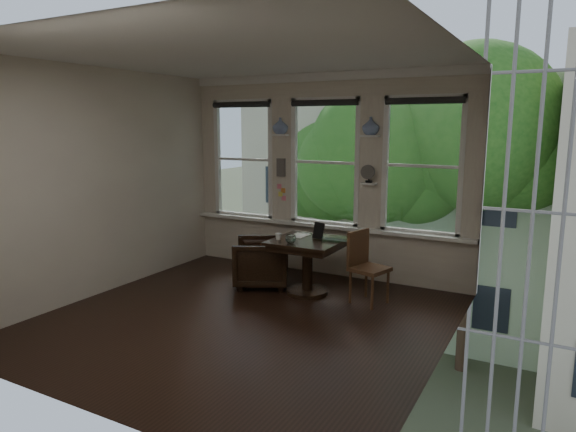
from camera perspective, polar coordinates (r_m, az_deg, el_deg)
The scene contains 25 objects.
ground at distance 6.17m, azimuth -4.81°, elevation -11.37°, with size 4.50×4.50×0.00m, color black.
ceiling at distance 5.79m, azimuth -5.27°, elevation 17.45°, with size 4.50×4.50×0.00m, color silver.
wall_back at distance 7.76m, azimuth 4.20°, elevation 4.49°, with size 4.50×4.50×0.00m, color beige.
wall_front at distance 4.13m, azimuth -22.49°, elevation -1.22°, with size 4.50×4.50×0.00m, color beige.
wall_left at distance 7.27m, azimuth -20.01°, elevation 3.54°, with size 4.50×4.50×0.00m, color beige.
wall_right at distance 4.93m, azimuth 17.34°, elevation 0.82°, with size 4.50×4.50×0.00m, color beige.
window_left at distance 8.44m, azimuth -4.84°, elevation 6.30°, with size 1.10×0.12×1.90m, color white, non-canonical shape.
window_center at distance 7.74m, azimuth 4.22°, elevation 5.97°, with size 1.10×0.12×1.90m, color white, non-canonical shape.
window_right at distance 7.27m, azimuth 14.74°, elevation 5.39°, with size 1.10×0.12×1.90m, color white, non-canonical shape.
shelf_left at distance 7.96m, azimuth -0.86°, elevation 8.99°, with size 0.26×0.16×0.03m, color white.
shelf_right at distance 7.36m, azimuth 9.15°, elevation 8.77°, with size 0.26×0.16×0.03m, color white.
intercom at distance 8.01m, azimuth -0.74°, elevation 5.42°, with size 0.14×0.06×0.28m, color #59544F.
sticky_notes at distance 8.05m, azimuth -0.72°, elevation 2.93°, with size 0.16×0.01×0.24m, color pink, non-canonical shape.
desk_fan at distance 7.37m, azimuth 8.97°, elevation 4.34°, with size 0.20×0.20×0.24m, color #59544F, non-canonical shape.
vase_left at distance 7.96m, azimuth -0.86°, elevation 9.99°, with size 0.24×0.24×0.25m, color silver.
vase_right at distance 7.36m, azimuth 9.18°, elevation 9.85°, with size 0.24×0.24×0.25m, color silver.
table at distance 6.92m, azimuth 2.16°, elevation -5.66°, with size 0.90×0.90×0.75m, color black, non-canonical shape.
armchair_left at distance 7.27m, azimuth -3.04°, elevation -5.17°, with size 0.73×0.75×0.68m, color black.
cushion_red at distance 7.24m, azimuth -3.05°, elevation -4.34°, with size 0.45×0.45×0.06m, color maroon.
side_chair_right at distance 6.62m, azimuth 9.05°, elevation -5.76°, with size 0.42×0.42×0.92m, color #463119, non-canonical shape.
laptop at distance 6.69m, azimuth 5.11°, elevation -2.81°, with size 0.35×0.23×0.03m, color black.
mug at distance 6.81m, azimuth -1.07°, elevation -2.30°, with size 0.09×0.09×0.09m, color white.
drinking_glass at distance 6.61m, azimuth 0.30°, elevation -2.59°, with size 0.14×0.14×0.11m, color white.
tablet at distance 6.87m, azimuth 3.41°, elevation -1.64°, with size 0.16×0.02×0.22m, color black.
papers at distance 7.08m, azimuth 1.25°, elevation -2.16°, with size 0.22×0.30×0.00m, color silver.
Camera 1 is at (3.18, -4.79, 2.26)m, focal length 32.00 mm.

